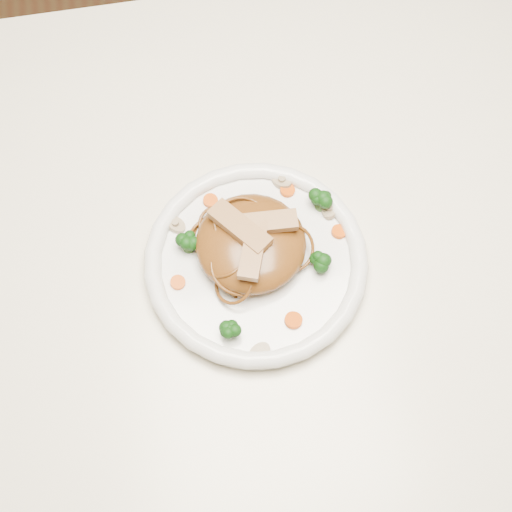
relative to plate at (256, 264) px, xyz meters
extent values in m
plane|color=brown|center=(0.04, 0.03, -0.76)|extent=(4.00, 4.00, 0.00)
cube|color=beige|center=(0.04, 0.03, -0.03)|extent=(1.20, 0.80, 0.04)
cylinder|color=brown|center=(0.58, 0.37, -0.40)|extent=(0.06, 0.06, 0.71)
cylinder|color=white|center=(0.00, 0.00, 0.00)|extent=(0.26, 0.26, 0.02)
ellipsoid|color=brown|center=(0.00, 0.01, 0.03)|extent=(0.15, 0.15, 0.04)
cube|color=tan|center=(0.01, 0.02, 0.05)|extent=(0.07, 0.03, 0.01)
cube|color=tan|center=(-0.01, 0.02, 0.05)|extent=(0.07, 0.08, 0.01)
cube|color=tan|center=(0.00, -0.01, 0.05)|extent=(0.05, 0.07, 0.01)
cylinder|color=#E65108|center=(0.05, 0.08, 0.01)|extent=(0.02, 0.02, 0.00)
cylinder|color=#E65108|center=(-0.09, -0.01, 0.01)|extent=(0.02, 0.02, 0.00)
cylinder|color=#E65108|center=(0.10, 0.02, 0.01)|extent=(0.02, 0.02, 0.00)
cylinder|color=#E65108|center=(-0.04, 0.09, 0.01)|extent=(0.02, 0.02, 0.00)
cylinder|color=#E65108|center=(0.03, -0.08, 0.01)|extent=(0.03, 0.03, 0.00)
cylinder|color=#B8A98A|center=(-0.02, -0.11, 0.01)|extent=(0.03, 0.03, 0.01)
cylinder|color=#B8A98A|center=(0.10, 0.05, 0.01)|extent=(0.03, 0.03, 0.01)
cylinder|color=#B8A98A|center=(-0.08, 0.06, 0.01)|extent=(0.04, 0.04, 0.01)
cylinder|color=#B8A98A|center=(0.05, 0.10, 0.01)|extent=(0.04, 0.04, 0.01)
camera|label=1|loc=(-0.06, -0.32, 0.73)|focal=48.38mm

